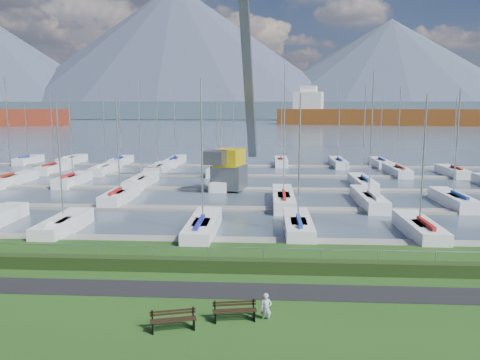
# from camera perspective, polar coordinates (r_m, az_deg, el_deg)

# --- Properties ---
(path) EXTENTS (160.00, 2.00, 0.04)m
(path) POSITION_cam_1_polar(r_m,az_deg,el_deg) (22.96, -2.29, -13.30)
(path) COLOR black
(path) RESTS_ON grass
(water) EXTENTS (800.00, 540.00, 0.20)m
(water) POSITION_cam_1_polar(r_m,az_deg,el_deg) (284.29, 3.00, 7.09)
(water) COLOR #445363
(hedge) EXTENTS (80.00, 0.70, 0.70)m
(hedge) POSITION_cam_1_polar(r_m,az_deg,el_deg) (25.26, -1.70, -10.36)
(hedge) COLOR #1E3011
(hedge) RESTS_ON grass
(fence) EXTENTS (80.00, 0.04, 0.04)m
(fence) POSITION_cam_1_polar(r_m,az_deg,el_deg) (25.37, -1.63, -8.25)
(fence) COLOR #93959B
(fence) RESTS_ON grass
(foothill) EXTENTS (900.00, 80.00, 12.00)m
(foothill) POSITION_cam_1_polar(r_m,az_deg,el_deg) (354.16, 3.10, 8.49)
(foothill) COLOR #445663
(foothill) RESTS_ON water
(mountains) EXTENTS (1190.00, 360.00, 115.00)m
(mountains) POSITION_cam_1_polar(r_m,az_deg,el_deg) (430.47, 4.22, 13.98)
(mountains) COLOR #414F5F
(mountains) RESTS_ON water
(docks) EXTENTS (90.00, 41.60, 0.25)m
(docks) POSITION_cam_1_polar(r_m,az_deg,el_deg) (50.97, 0.94, -1.13)
(docks) COLOR slate
(docks) RESTS_ON water
(bench_left) EXTENTS (1.85, 0.88, 0.85)m
(bench_left) POSITION_cam_1_polar(r_m,az_deg,el_deg) (19.30, -8.16, -16.54)
(bench_left) COLOR black
(bench_left) RESTS_ON grass
(bench_right) EXTENTS (1.85, 0.72, 0.85)m
(bench_right) POSITION_cam_1_polar(r_m,az_deg,el_deg) (19.88, -0.67, -15.66)
(bench_right) COLOR black
(bench_right) RESTS_ON grass
(person) EXTENTS (0.47, 0.32, 1.26)m
(person) POSITION_cam_1_polar(r_m,az_deg,el_deg) (19.93, 3.21, -14.95)
(person) COLOR silver
(person) RESTS_ON grass
(crane) EXTENTS (5.19, 13.45, 22.35)m
(crane) POSITION_cam_1_polar(r_m,az_deg,el_deg) (51.22, -0.71, 5.17)
(crane) COLOR slate
(crane) RESTS_ON water
(cargo_ship_mid) EXTENTS (98.50, 36.77, 21.50)m
(cargo_ship_mid) POSITION_cam_1_polar(r_m,az_deg,el_deg) (242.21, 15.30, 7.41)
(cargo_ship_mid) COLOR brown
(cargo_ship_mid) RESTS_ON water
(sailboat_fleet) EXTENTS (73.97, 49.61, 13.21)m
(sailboat_fleet) POSITION_cam_1_polar(r_m,az_deg,el_deg) (53.13, -1.98, 5.36)
(sailboat_fleet) COLOR maroon
(sailboat_fleet) RESTS_ON water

